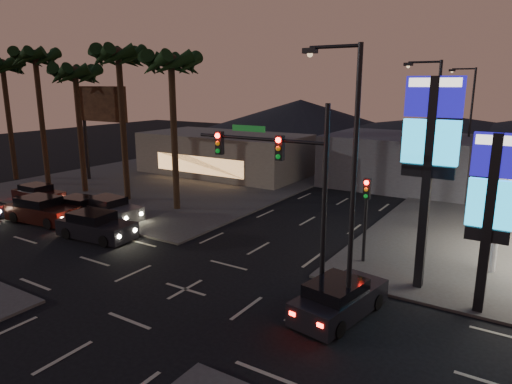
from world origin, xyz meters
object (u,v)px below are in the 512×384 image
Objects in this scene: car_lane_b_front at (110,210)px; suv_station at (339,299)px; car_lane_a_front at (96,226)px; pylon_sign_short at (491,197)px; car_lane_b_mid at (81,208)px; pylon_sign_tall at (430,142)px; car_lane_b_rear at (38,194)px; car_lane_a_mid at (42,210)px; traffic_signal_mast at (285,173)px.

car_lane_b_front is 1.00× the size of suv_station.
car_lane_a_front is 3.67m from car_lane_b_front.
pylon_sign_short is 24.37m from car_lane_b_mid.
car_lane_a_front is at bearing -27.78° from car_lane_b_mid.
car_lane_a_front is (-17.35, -3.06, -5.68)m from pylon_sign_tall.
car_lane_b_rear is 0.93× the size of suv_station.
car_lane_b_front is 18.01m from suv_station.
car_lane_b_rear is at bearing 172.45° from car_lane_b_mid.
pylon_sign_tall is 2.10× the size of car_lane_b_rear.
car_lane_a_front is at bearing 176.15° from suv_station.
car_lane_b_rear is at bearing 171.02° from suv_station.
suv_station is at bearing -145.58° from pylon_sign_short.
car_lane_a_front is at bearing -174.08° from pylon_sign_short.
car_lane_b_front is (-22.09, 0.84, -3.96)m from pylon_sign_short.
car_lane_b_mid is at bearing -177.74° from pylon_sign_tall.
suv_station is (20.90, -1.33, -0.07)m from car_lane_a_mid.
pylon_sign_short reaches higher than car_lane_b_rear.
car_lane_a_mid is (-22.92, -2.76, -5.64)m from pylon_sign_tall.
suv_station is at bearing -8.98° from car_lane_b_rear.
car_lane_b_rear is (-6.09, 0.81, -0.01)m from car_lane_b_mid.
car_lane_a_front reaches higher than car_lane_b_front.
traffic_signal_mast is 1.65× the size of car_lane_a_front.
pylon_sign_tall is 23.76m from car_lane_a_mid.
suv_station is at bearing -116.19° from pylon_sign_tall.
suv_station is at bearing -11.99° from traffic_signal_mast.
car_lane_a_front is at bearing -52.23° from car_lane_b_front.
pylon_sign_tall reaches higher than car_lane_b_mid.
car_lane_a_mid is 20.95m from suv_station.
car_lane_a_mid reaches higher than car_lane_a_front.
traffic_signal_mast is 1.73× the size of suv_station.
car_lane_b_mid is 19.80m from suv_station.
car_lane_b_mid is (-21.54, -0.85, -5.74)m from pylon_sign_tall.
car_lane_a_mid is at bearing -141.93° from car_lane_b_front.
traffic_signal_mast is at bearing -2.35° from car_lane_a_mid.
car_lane_a_mid is (-25.42, -1.76, -3.90)m from pylon_sign_short.
traffic_signal_mast reaches higher than car_lane_b_front.
pylon_sign_tall is at bearing 10.00° from car_lane_a_front.
car_lane_b_rear is (-4.71, 2.72, -0.11)m from car_lane_a_mid.
suv_station is (2.73, -0.58, -4.55)m from traffic_signal_mast.
pylon_sign_tall is 6.02m from traffic_signal_mast.
pylon_sign_tall is 28.22m from car_lane_b_rear.
pylon_sign_short reaches higher than car_lane_b_mid.
pylon_sign_tall is at bearing 63.81° from suv_station.
car_lane_b_rear is at bearing 163.65° from car_lane_a_front.
car_lane_a_front is 1.08× the size of car_lane_b_mid.
traffic_signal_mast reaches higher than car_lane_b_mid.
car_lane_b_rear is at bearing 149.98° from car_lane_a_mid.
traffic_signal_mast is 13.40m from car_lane_a_front.
traffic_signal_mast is 1.79× the size of car_lane_b_mid.
pylon_sign_short is at bearing -21.80° from pylon_sign_tall.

